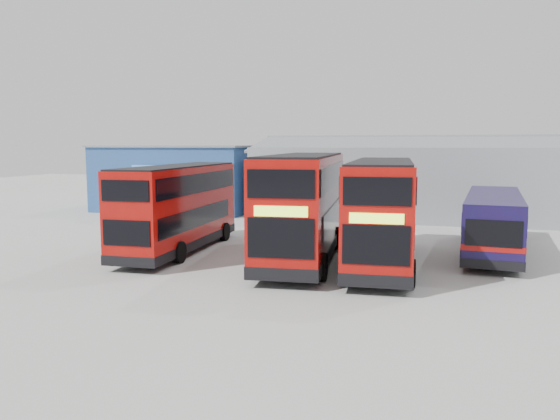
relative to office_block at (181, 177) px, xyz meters
The scene contains 8 objects.
ground_plane 22.94m from the office_block, 52.11° to the right, with size 120.00×120.00×0.00m, color #9F9F9A.
office_block is the anchor object (origin of this frame).
maintenance_shed 22.09m from the office_block, ahead, with size 30.50×12.00×5.89m.
double_decker_left 17.78m from the office_block, 64.58° to the right, with size 2.78×10.03×4.21m.
double_decker_centre 21.32m from the office_block, 49.31° to the right, with size 3.68×11.45×4.76m.
double_decker_right 23.87m from the office_block, 43.20° to the right, with size 3.23×10.85×4.53m.
single_decker_blue 25.56m from the office_block, 28.97° to the right, with size 3.42×10.73×2.86m.
panel_van 5.13m from the office_block, 103.47° to the right, with size 2.57×5.60×2.40m.
Camera 1 is at (5.52, -22.02, 5.21)m, focal length 35.00 mm.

